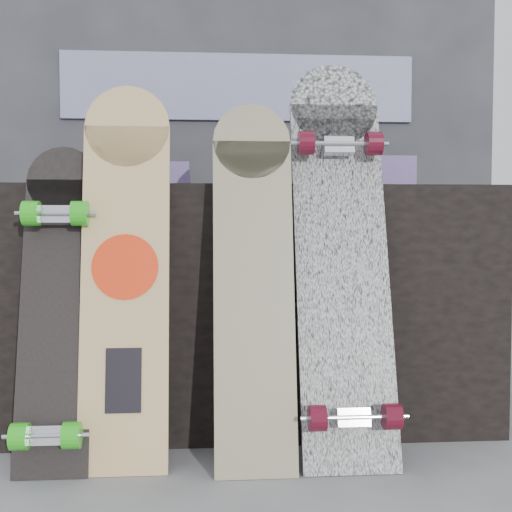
{
  "coord_description": "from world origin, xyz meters",
  "views": [
    {
      "loc": [
        -0.14,
        -1.71,
        0.68
      ],
      "look_at": [
        0.0,
        0.2,
        0.58
      ],
      "focal_mm": 45.0,
      "sensor_mm": 36.0,
      "label": 1
    }
  ],
  "objects": [
    {
      "name": "longboard_celtic",
      "position": [
        -0.01,
        0.08,
        0.55
      ],
      "size": [
        0.23,
        0.24,
        1.03
      ],
      "rotation": [
        -0.22,
        0.0,
        0.0
      ],
      "color": "beige",
      "rests_on": "ground"
    },
    {
      "name": "merch_box_purple",
      "position": [
        -0.3,
        0.64,
        0.85
      ],
      "size": [
        0.18,
        0.12,
        0.1
      ],
      "primitive_type": "cube",
      "color": "#4B3369",
      "rests_on": "vendor_table"
    },
    {
      "name": "vendor_table",
      "position": [
        0.0,
        0.5,
        0.4
      ],
      "size": [
        1.6,
        0.6,
        0.8
      ],
      "primitive_type": "cube",
      "color": "black",
      "rests_on": "ground"
    },
    {
      "name": "ground",
      "position": [
        0.0,
        0.0,
        0.0
      ],
      "size": [
        60.0,
        60.0,
        0.0
      ],
      "primitive_type": "plane",
      "color": "slate",
      "rests_on": "ground"
    },
    {
      "name": "longboard_cascadia",
      "position": [
        0.25,
        0.14,
        0.61
      ],
      "size": [
        0.27,
        0.41,
        1.18
      ],
      "rotation": [
        -0.29,
        0.0,
        0.0
      ],
      "color": "white",
      "rests_on": "ground"
    },
    {
      "name": "merch_box_small",
      "position": [
        0.53,
        0.59,
        0.86
      ],
      "size": [
        0.14,
        0.14,
        0.12
      ],
      "primitive_type": "cube",
      "color": "#4B3369",
      "rests_on": "vendor_table"
    },
    {
      "name": "booth",
      "position": [
        0.0,
        1.35,
        1.1
      ],
      "size": [
        2.4,
        0.22,
        2.2
      ],
      "color": "#2F2F34",
      "rests_on": "ground"
    },
    {
      "name": "skateboard_dark",
      "position": [
        -0.56,
        0.1,
        0.47
      ],
      "size": [
        0.2,
        0.3,
        0.91
      ],
      "rotation": [
        -0.25,
        0.0,
        0.0
      ],
      "color": "black",
      "rests_on": "ground"
    },
    {
      "name": "longboard_geisha",
      "position": [
        -0.37,
        0.11,
        0.57
      ],
      "size": [
        0.24,
        0.22,
        1.08
      ],
      "rotation": [
        -0.19,
        0.0,
        0.0
      ],
      "color": "tan",
      "rests_on": "ground"
    },
    {
      "name": "merch_box_flat",
      "position": [
        0.23,
        0.51,
        0.83
      ],
      "size": [
        0.22,
        0.1,
        0.06
      ],
      "primitive_type": "cube",
      "color": "#D1B78C",
      "rests_on": "vendor_table"
    }
  ]
}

